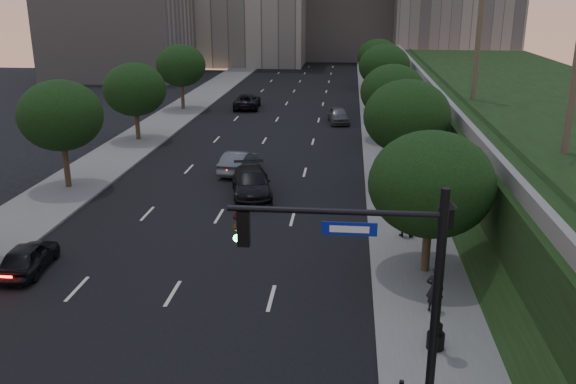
# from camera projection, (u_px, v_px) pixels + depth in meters

# --- Properties ---
(ground) EXTENTS (160.00, 160.00, 0.00)m
(ground) POSITION_uv_depth(u_px,v_px,m) (130.00, 366.00, 19.75)
(ground) COLOR black
(ground) RESTS_ON ground
(road_surface) EXTENTS (16.00, 140.00, 0.02)m
(road_surface) POSITION_uv_depth(u_px,v_px,m) (261.00, 147.00, 48.13)
(road_surface) COLOR black
(road_surface) RESTS_ON ground
(sidewalk_right) EXTENTS (4.50, 140.00, 0.15)m
(sidewalk_right) POSITION_uv_depth(u_px,v_px,m) (392.00, 149.00, 47.14)
(sidewalk_right) COLOR slate
(sidewalk_right) RESTS_ON ground
(sidewalk_left) EXTENTS (4.50, 140.00, 0.15)m
(sidewalk_left) POSITION_uv_depth(u_px,v_px,m) (135.00, 143.00, 49.08)
(sidewalk_left) COLOR slate
(sidewalk_left) RESTS_ON ground
(embankment) EXTENTS (18.00, 90.00, 4.00)m
(embankment) POSITION_uv_depth(u_px,v_px,m) (561.00, 133.00, 43.53)
(embankment) COLOR black
(embankment) RESTS_ON ground
(parapet_wall) EXTENTS (0.35, 90.00, 0.70)m
(parapet_wall) POSITION_uv_depth(u_px,v_px,m) (443.00, 99.00, 43.61)
(parapet_wall) COLOR slate
(parapet_wall) RESTS_ON embankment
(office_block_filler) EXTENTS (18.00, 16.00, 14.00)m
(office_block_filler) POSITION_uv_depth(u_px,v_px,m) (119.00, 27.00, 86.29)
(office_block_filler) COLOR gray
(office_block_filler) RESTS_ON ground
(tree_right_a) EXTENTS (5.20, 5.20, 6.24)m
(tree_right_a) POSITION_uv_depth(u_px,v_px,m) (431.00, 184.00, 25.09)
(tree_right_a) COLOR #38281C
(tree_right_a) RESTS_ON ground
(tree_right_b) EXTENTS (5.20, 5.20, 6.74)m
(tree_right_b) POSITION_uv_depth(u_px,v_px,m) (407.00, 117.00, 36.30)
(tree_right_b) COLOR #38281C
(tree_right_b) RESTS_ON ground
(tree_right_c) EXTENTS (5.20, 5.20, 6.24)m
(tree_right_c) POSITION_uv_depth(u_px,v_px,m) (393.00, 92.00, 48.75)
(tree_right_c) COLOR #38281C
(tree_right_c) RESTS_ON ground
(tree_right_d) EXTENTS (5.20, 5.20, 6.74)m
(tree_right_d) POSITION_uv_depth(u_px,v_px,m) (384.00, 66.00, 61.84)
(tree_right_d) COLOR #38281C
(tree_right_d) RESTS_ON ground
(tree_right_e) EXTENTS (5.20, 5.20, 6.24)m
(tree_right_e) POSITION_uv_depth(u_px,v_px,m) (378.00, 57.00, 76.19)
(tree_right_e) COLOR #38281C
(tree_right_e) RESTS_ON ground
(tree_left_b) EXTENTS (5.00, 5.00, 6.71)m
(tree_left_b) POSITION_uv_depth(u_px,v_px,m) (61.00, 116.00, 36.34)
(tree_left_b) COLOR #38281C
(tree_left_b) RESTS_ON ground
(tree_left_c) EXTENTS (5.00, 5.00, 6.34)m
(tree_left_c) POSITION_uv_depth(u_px,v_px,m) (135.00, 90.00, 48.76)
(tree_left_c) COLOR #38281C
(tree_left_c) RESTS_ON ground
(tree_left_d) EXTENTS (5.00, 5.00, 6.71)m
(tree_left_d) POSITION_uv_depth(u_px,v_px,m) (181.00, 66.00, 61.89)
(tree_left_d) COLOR #38281C
(tree_left_d) RESTS_ON ground
(traffic_signal_mast) EXTENTS (5.68, 0.56, 7.00)m
(traffic_signal_mast) POSITION_uv_depth(u_px,v_px,m) (393.00, 308.00, 15.89)
(traffic_signal_mast) COLOR black
(traffic_signal_mast) RESTS_ON ground
(street_lamp) EXTENTS (0.64, 0.64, 5.62)m
(street_lamp) POSITION_uv_depth(u_px,v_px,m) (441.00, 281.00, 19.71)
(street_lamp) COLOR black
(street_lamp) RESTS_ON ground
(sedan_near_left) EXTENTS (1.91, 4.04, 1.33)m
(sedan_near_left) POSITION_uv_depth(u_px,v_px,m) (28.00, 257.00, 26.30)
(sedan_near_left) COLOR black
(sedan_near_left) RESTS_ON ground
(sedan_mid_left) EXTENTS (2.22, 4.68, 1.48)m
(sedan_mid_left) POSITION_uv_depth(u_px,v_px,m) (239.00, 162.00, 40.96)
(sedan_mid_left) COLOR #56585D
(sedan_mid_left) RESTS_ON ground
(sedan_far_left) EXTENTS (2.86, 5.61, 1.52)m
(sedan_far_left) POSITION_uv_depth(u_px,v_px,m) (247.00, 101.00, 64.03)
(sedan_far_left) COLOR black
(sedan_far_left) RESTS_ON ground
(sedan_near_right) EXTENTS (3.33, 5.79, 1.58)m
(sedan_near_right) POSITION_uv_depth(u_px,v_px,m) (251.00, 183.00, 36.12)
(sedan_near_right) COLOR black
(sedan_near_right) RESTS_ON ground
(sedan_far_right) EXTENTS (2.36, 4.60, 1.50)m
(sedan_far_right) POSITION_uv_depth(u_px,v_px,m) (338.00, 115.00, 56.78)
(sedan_far_right) COLOR #505358
(sedan_far_right) RESTS_ON ground
(pedestrian_a) EXTENTS (0.71, 0.53, 1.80)m
(pedestrian_a) POSITION_uv_depth(u_px,v_px,m) (435.00, 289.00, 22.61)
(pedestrian_a) COLOR black
(pedestrian_a) RESTS_ON sidewalk_right
(pedestrian_b) EXTENTS (1.02, 0.87, 1.85)m
(pedestrian_b) POSITION_uv_depth(u_px,v_px,m) (405.00, 218.00, 29.72)
(pedestrian_b) COLOR black
(pedestrian_b) RESTS_ON sidewalk_right
(pedestrian_c) EXTENTS (0.99, 0.81, 1.58)m
(pedestrian_c) POSITION_uv_depth(u_px,v_px,m) (412.00, 214.00, 30.71)
(pedestrian_c) COLOR black
(pedestrian_c) RESTS_ON sidewalk_right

